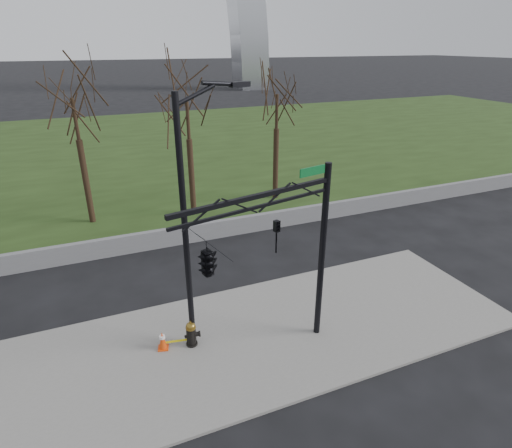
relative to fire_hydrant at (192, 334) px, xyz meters
name	(u,v)px	position (x,y,z in m)	size (l,w,h in m)	color
ground	(258,337)	(2.16, -0.38, -0.52)	(500.00, 500.00, 0.00)	black
sidewalk	(258,336)	(2.16, -0.38, -0.47)	(18.00, 6.00, 0.10)	slate
grass_strip	(135,147)	(2.16, 29.62, -0.49)	(120.00, 40.00, 0.06)	#1F3111
guardrail	(195,233)	(2.16, 7.62, -0.07)	(60.00, 0.30, 0.90)	#59595B
tree_row	(21,163)	(-5.19, 11.62, 3.27)	(31.30, 4.00, 7.58)	black
fire_hydrant	(192,334)	(0.00, 0.00, 0.00)	(0.57, 0.37, 0.91)	black
traffic_cone	(163,340)	(-0.91, 0.17, -0.10)	(0.40, 0.40, 0.64)	#D93D0B
street_light	(191,211)	(0.28, 0.16, 4.18)	(2.35, 0.77, 8.21)	black
traffic_signal_mast	(233,251)	(0.91, -1.67, 3.63)	(5.00, 2.54, 6.00)	black
caution_tape	(179,339)	(-0.40, 0.08, -0.16)	(0.98, 0.18, 0.46)	yellow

